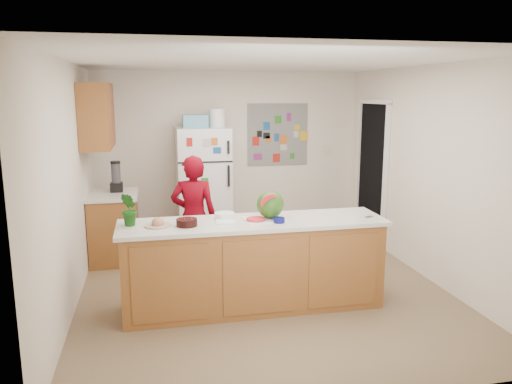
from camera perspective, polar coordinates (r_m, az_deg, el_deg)
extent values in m
cube|color=brown|center=(5.80, 0.67, -10.91)|extent=(4.00, 4.50, 0.02)
cube|color=beige|center=(7.65, -3.03, 4.25)|extent=(4.00, 0.02, 2.50)
cube|color=beige|center=(5.39, -20.64, 0.61)|extent=(0.02, 4.50, 2.50)
cube|color=beige|center=(6.21, 19.12, 2.02)|extent=(0.02, 4.50, 2.50)
cube|color=white|center=(5.39, 0.73, 14.78)|extent=(4.00, 4.50, 0.02)
cube|color=black|center=(7.50, 13.17, 2.05)|extent=(0.03, 0.85, 2.04)
cube|color=brown|center=(5.15, -0.29, -8.49)|extent=(2.60, 0.62, 0.88)
cube|color=silver|center=(5.01, -0.29, -3.53)|extent=(2.68, 0.70, 0.04)
cube|color=brown|center=(6.84, -15.88, -4.01)|extent=(0.60, 0.80, 0.86)
cube|color=silver|center=(6.74, -16.08, -0.31)|extent=(0.64, 0.84, 0.04)
cube|color=brown|center=(6.58, -17.73, 8.29)|extent=(0.35, 1.00, 0.80)
cube|color=silver|center=(7.28, -6.02, 0.66)|extent=(0.75, 0.70, 1.70)
cube|color=#5999B2|center=(7.16, -6.98, 8.04)|extent=(0.35, 0.28, 0.18)
cube|color=slate|center=(7.75, 2.49, 6.57)|extent=(0.95, 0.01, 0.95)
imported|color=#62020D|center=(5.94, -7.11, -2.89)|extent=(0.60, 0.45, 1.48)
cylinder|color=black|center=(6.81, -15.70, 1.61)|extent=(0.12, 0.12, 0.38)
cube|color=silver|center=(5.05, 1.02, -3.11)|extent=(0.46, 0.36, 0.01)
sphere|color=#1F5716|center=(5.05, 1.64, -1.43)|extent=(0.28, 0.28, 0.28)
cylinder|color=red|center=(4.98, -0.05, -3.12)|extent=(0.18, 0.18, 0.02)
cylinder|color=black|center=(4.85, -7.91, -3.46)|extent=(0.22, 0.22, 0.07)
cylinder|color=white|center=(5.10, -3.60, -2.72)|extent=(0.27, 0.27, 0.06)
cylinder|color=#0A0C59|center=(4.94, 2.65, -3.22)|extent=(0.13, 0.13, 0.05)
cylinder|color=beige|center=(4.89, -11.14, -3.78)|extent=(0.33, 0.33, 0.02)
cube|color=white|center=(4.93, -3.51, -3.45)|extent=(0.21, 0.19, 0.02)
cube|color=gray|center=(5.26, 12.78, -2.80)|extent=(0.10, 0.07, 0.01)
imported|color=#0E4014|center=(4.92, -14.23, -1.94)|extent=(0.19, 0.22, 0.33)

